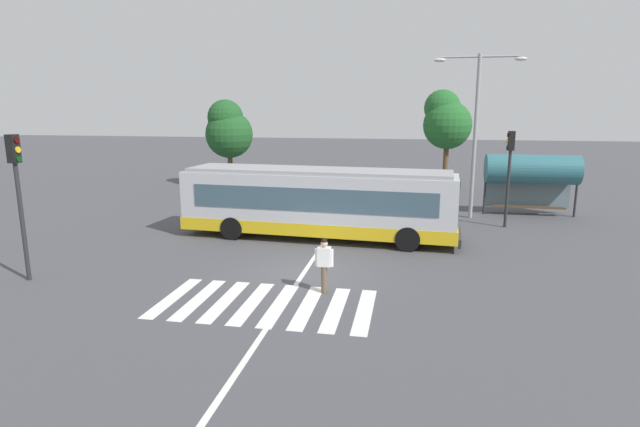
# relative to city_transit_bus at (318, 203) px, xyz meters

# --- Properties ---
(ground_plane) EXTENTS (160.00, 160.00, 0.00)m
(ground_plane) POSITION_rel_city_transit_bus_xyz_m (0.45, -4.78, -1.59)
(ground_plane) COLOR #47474C
(city_transit_bus) EXTENTS (12.20, 3.33, 3.06)m
(city_transit_bus) POSITION_rel_city_transit_bus_xyz_m (0.00, 0.00, 0.00)
(city_transit_bus) COLOR black
(city_transit_bus) RESTS_ON ground_plane
(pedestrian_crossing_street) EXTENTS (0.58, 0.29, 1.72)m
(pedestrian_crossing_street) POSITION_rel_city_transit_bus_xyz_m (1.43, -6.55, -0.62)
(pedestrian_crossing_street) COLOR brown
(pedestrian_crossing_street) RESTS_ON ground_plane
(parked_car_champagne) EXTENTS (1.90, 4.51, 1.35)m
(parked_car_champagne) POSITION_rel_city_transit_bus_xyz_m (-3.80, 10.78, -0.82)
(parked_car_champagne) COLOR black
(parked_car_champagne) RESTS_ON ground_plane
(parked_car_white) EXTENTS (1.93, 4.53, 1.35)m
(parked_car_white) POSITION_rel_city_transit_bus_xyz_m (-1.17, 10.12, -0.82)
(parked_car_white) COLOR black
(parked_car_white) RESTS_ON ground_plane
(parked_car_teal) EXTENTS (2.02, 4.57, 1.35)m
(parked_car_teal) POSITION_rel_city_transit_bus_xyz_m (1.77, 10.49, -0.82)
(parked_car_teal) COLOR black
(parked_car_teal) RESTS_ON ground_plane
(parked_car_silver) EXTENTS (1.96, 4.54, 1.35)m
(parked_car_silver) POSITION_rel_city_transit_bus_xyz_m (4.35, 10.41, -0.82)
(parked_car_silver) COLOR black
(parked_car_silver) RESTS_ON ground_plane
(traffic_light_near_corner) EXTENTS (0.33, 0.32, 4.82)m
(traffic_light_near_corner) POSITION_rel_city_transit_bus_xyz_m (-8.45, -7.22, 1.64)
(traffic_light_near_corner) COLOR #28282B
(traffic_light_near_corner) RESTS_ON ground_plane
(traffic_light_far_corner) EXTENTS (0.33, 0.32, 4.59)m
(traffic_light_far_corner) POSITION_rel_city_transit_bus_xyz_m (8.49, 3.66, 1.50)
(traffic_light_far_corner) COLOR #28282B
(traffic_light_far_corner) RESTS_ON ground_plane
(bus_stop_shelter) EXTENTS (4.71, 1.54, 3.25)m
(bus_stop_shelter) POSITION_rel_city_transit_bus_xyz_m (10.20, 6.77, 0.83)
(bus_stop_shelter) COLOR #28282B
(bus_stop_shelter) RESTS_ON ground_plane
(twin_arm_street_lamp) EXTENTS (4.45, 0.32, 8.26)m
(twin_arm_street_lamp) POSITION_rel_city_transit_bus_xyz_m (7.08, 5.60, 3.55)
(twin_arm_street_lamp) COLOR #939399
(twin_arm_street_lamp) RESTS_ON ground_plane
(background_tree_left) EXTENTS (3.38, 3.38, 6.25)m
(background_tree_left) POSITION_rel_city_transit_bus_xyz_m (-9.05, 13.34, 2.55)
(background_tree_left) COLOR brown
(background_tree_left) RESTS_ON ground_plane
(background_tree_right) EXTENTS (3.31, 3.31, 6.91)m
(background_tree_right) POSITION_rel_city_transit_bus_xyz_m (6.16, 14.92, 3.24)
(background_tree_right) COLOR brown
(background_tree_right) RESTS_ON ground_plane
(crosswalk_painted_stripes) EXTENTS (6.27, 3.32, 0.01)m
(crosswalk_painted_stripes) POSITION_rel_city_transit_bus_xyz_m (-0.09, -7.82, -1.58)
(crosswalk_painted_stripes) COLOR silver
(crosswalk_painted_stripes) RESTS_ON ground_plane
(lane_center_line) EXTENTS (0.16, 24.00, 0.01)m
(lane_center_line) POSITION_rel_city_transit_bus_xyz_m (0.41, -2.78, -1.59)
(lane_center_line) COLOR silver
(lane_center_line) RESTS_ON ground_plane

